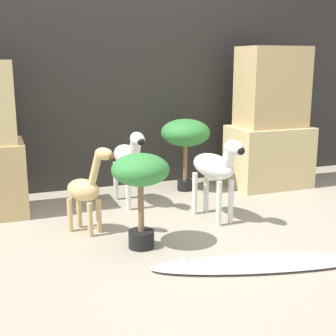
{
  "coord_description": "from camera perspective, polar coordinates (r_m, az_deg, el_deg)",
  "views": [
    {
      "loc": [
        -1.08,
        -2.46,
        1.14
      ],
      "look_at": [
        0.12,
        0.79,
        0.34
      ],
      "focal_mm": 50.0,
      "sensor_mm": 36.0,
      "label": 1
    }
  ],
  "objects": [
    {
      "name": "ground_plane",
      "position": [
        2.92,
        3.17,
        -10.02
      ],
      "size": [
        14.0,
        14.0,
        0.0
      ],
      "primitive_type": "plane",
      "color": "#9E937F"
    },
    {
      "name": "wall_back",
      "position": [
        4.28,
        -5.82,
        12.43
      ],
      "size": [
        6.4,
        0.08,
        2.2
      ],
      "color": "#2D2B28",
      "rests_on": "ground_plane"
    },
    {
      "name": "rock_pillar_right",
      "position": [
        4.35,
        12.33,
        5.12
      ],
      "size": [
        0.7,
        0.49,
        1.26
      ],
      "color": "#DBC184",
      "rests_on": "ground_plane"
    },
    {
      "name": "zebra_right",
      "position": [
        3.35,
        5.87,
        0.11
      ],
      "size": [
        0.25,
        0.56,
        0.62
      ],
      "color": "silver",
      "rests_on": "ground_plane"
    },
    {
      "name": "zebra_left",
      "position": [
        3.69,
        -4.79,
        1.35
      ],
      "size": [
        0.21,
        0.55,
        0.62
      ],
      "color": "silver",
      "rests_on": "ground_plane"
    },
    {
      "name": "giraffe_figurine",
      "position": [
        3.15,
        -9.91,
        -2.46
      ],
      "size": [
        0.32,
        0.37,
        0.6
      ],
      "color": "tan",
      "rests_on": "ground_plane"
    },
    {
      "name": "potted_palm_front",
      "position": [
        4.1,
        2.14,
        4.06
      ],
      "size": [
        0.43,
        0.43,
        0.64
      ],
      "color": "black",
      "rests_on": "ground_plane"
    },
    {
      "name": "potted_palm_back",
      "position": [
        2.83,
        -3.37,
        -1.17
      ],
      "size": [
        0.35,
        0.35,
        0.6
      ],
      "color": "black",
      "rests_on": "ground_plane"
    },
    {
      "name": "surfboard",
      "position": [
        2.75,
        10.96,
        -11.3
      ],
      "size": [
        1.28,
        0.55,
        0.08
      ],
      "color": "silver",
      "rests_on": "ground_plane"
    }
  ]
}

